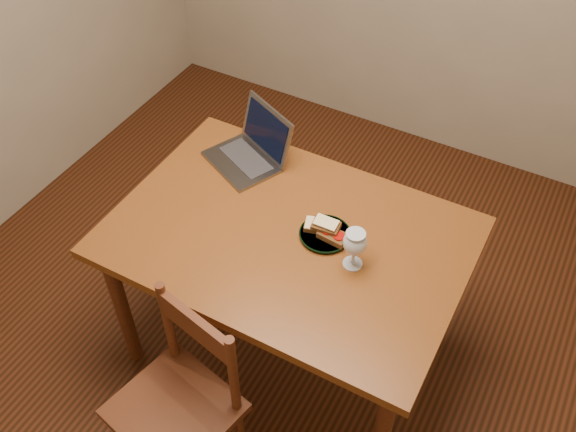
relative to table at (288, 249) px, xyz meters
The scene contains 9 objects.
floor 0.68m from the table, 137.28° to the left, with size 3.20×3.20×0.02m, color black.
table is the anchor object (origin of this frame).
chair 0.67m from the table, 98.16° to the right, with size 0.46×0.45×0.42m.
plate 0.16m from the table, 24.02° to the left, with size 0.19×0.19×0.02m, color black.
sandwich_cheese 0.16m from the table, 35.05° to the left, with size 0.10×0.06×0.03m, color #381E0C, non-canonical shape.
sandwich_tomato 0.20m from the table, 16.00° to the left, with size 0.11×0.06×0.03m, color #381E0C, non-canonical shape.
sandwich_top 0.19m from the table, 25.76° to the left, with size 0.10×0.06×0.03m, color #381E0C, non-canonical shape.
milk_glass 0.32m from the table, ahead, with size 0.08×0.08×0.16m, color white, non-canonical shape.
laptop 0.48m from the table, 137.31° to the left, with size 0.38×0.37×0.21m.
Camera 1 is at (0.86, -1.49, 2.48)m, focal length 40.00 mm.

